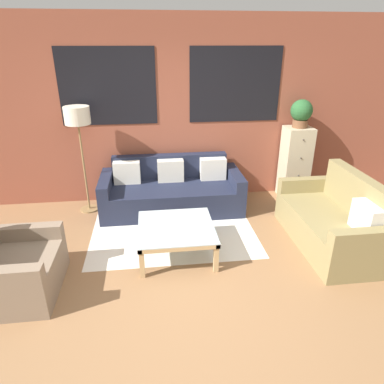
# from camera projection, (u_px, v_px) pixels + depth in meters

# --- Properties ---
(ground_plane) EXTENTS (16.00, 16.00, 0.00)m
(ground_plane) POSITION_uv_depth(u_px,v_px,m) (193.00, 289.00, 3.63)
(ground_plane) COLOR #8E6642
(wall_back_brick) EXTENTS (8.40, 0.09, 2.80)m
(wall_back_brick) POSITION_uv_depth(u_px,v_px,m) (173.00, 112.00, 5.28)
(wall_back_brick) COLOR brown
(wall_back_brick) RESTS_ON ground_plane
(rug) EXTENTS (2.21, 1.62, 0.00)m
(rug) POSITION_uv_depth(u_px,v_px,m) (173.00, 230.00, 4.74)
(rug) COLOR silver
(rug) RESTS_ON ground_plane
(couch_dark) EXTENTS (2.12, 0.88, 0.78)m
(couch_dark) POSITION_uv_depth(u_px,v_px,m) (172.00, 191.00, 5.28)
(couch_dark) COLOR #1E2338
(couch_dark) RESTS_ON ground_plane
(settee_vintage) EXTENTS (0.80, 1.62, 0.92)m
(settee_vintage) POSITION_uv_depth(u_px,v_px,m) (334.00, 222.00, 4.32)
(settee_vintage) COLOR olive
(settee_vintage) RESTS_ON ground_plane
(armchair_corner) EXTENTS (0.80, 0.93, 0.84)m
(armchair_corner) POSITION_uv_depth(u_px,v_px,m) (12.00, 269.00, 3.49)
(armchair_corner) COLOR #84705B
(armchair_corner) RESTS_ON ground_plane
(coffee_table) EXTENTS (0.90, 0.90, 0.38)m
(coffee_table) POSITION_uv_depth(u_px,v_px,m) (176.00, 230.00, 4.11)
(coffee_table) COLOR silver
(coffee_table) RESTS_ON ground_plane
(floor_lamp) EXTENTS (0.36, 0.36, 1.59)m
(floor_lamp) POSITION_uv_depth(u_px,v_px,m) (78.00, 122.00, 4.79)
(floor_lamp) COLOR olive
(floor_lamp) RESTS_ON ground_plane
(drawer_cabinet) EXTENTS (0.42, 0.40, 1.17)m
(drawer_cabinet) POSITION_uv_depth(u_px,v_px,m) (295.00, 163.00, 5.58)
(drawer_cabinet) COLOR #C6B793
(drawer_cabinet) RESTS_ON ground_plane
(potted_plant) EXTENTS (0.33, 0.33, 0.43)m
(potted_plant) POSITION_uv_depth(u_px,v_px,m) (301.00, 112.00, 5.25)
(potted_plant) COLOR brown
(potted_plant) RESTS_ON drawer_cabinet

